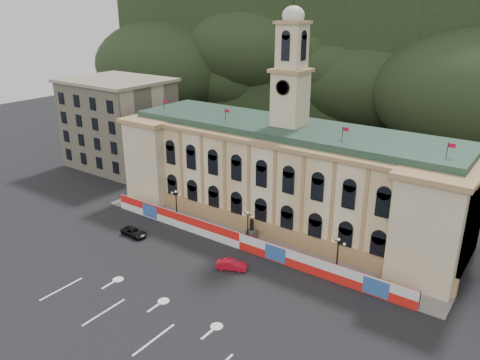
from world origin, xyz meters
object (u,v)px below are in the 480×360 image
Objects in this scene: lamp_center at (248,225)px; red_sedan at (232,265)px; statue at (252,234)px; black_suv at (134,232)px.

lamp_center is 7.86m from red_sedan.
red_sedan is at bearing -74.07° from statue.
lamp_center is at bearing -6.15° from red_sedan.
red_sedan reaches higher than black_suv.
black_suv is (-17.69, -0.89, -0.06)m from red_sedan.
red_sedan is 17.71m from black_suv.
lamp_center is 1.15× the size of black_suv.
black_suv is at bearing 68.70° from red_sedan.
lamp_center is 1.19× the size of red_sedan.
statue reaches higher than red_sedan.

